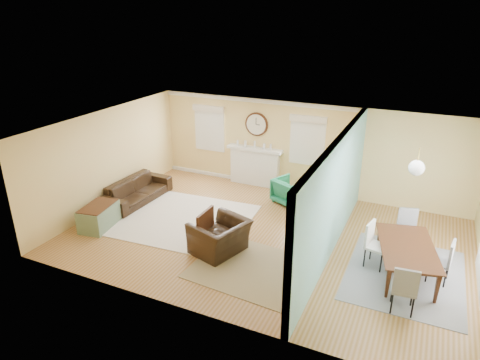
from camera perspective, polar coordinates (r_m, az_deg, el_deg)
name	(u,v)px	position (r m, az deg, el deg)	size (l,w,h in m)	color
floor	(266,237)	(10.14, 3.43, -7.60)	(9.00, 9.00, 0.00)	brown
wall_back	(306,149)	(12.24, 8.74, 4.16)	(9.00, 0.02, 2.60)	#EBBF76
wall_front	(200,250)	(7.14, -5.33, -9.33)	(9.00, 0.02, 2.60)	#EBBF76
wall_left	(108,158)	(11.83, -17.16, 2.77)	(0.02, 6.00, 2.60)	#EBBF76
ceiling	(268,130)	(9.14, 3.80, 6.72)	(9.00, 6.00, 0.02)	white
partition	(337,190)	(9.41, 12.85, -1.36)	(0.17, 6.00, 2.60)	#EBBF76
fireplace	(255,166)	(12.83, 1.98, 1.92)	(1.70, 0.30, 1.17)	white
wall_clock	(256,124)	(12.53, 2.21, 7.44)	(0.70, 0.07, 0.70)	#462613
window_left	(210,125)	(13.22, -4.08, 7.31)	(1.05, 0.13, 1.42)	white
window_right	(308,137)	(12.08, 9.01, 5.68)	(1.05, 0.13, 1.42)	white
pendant	(416,168)	(8.70, 22.47, 1.51)	(0.30, 0.30, 0.55)	gold
rug_cream	(182,219)	(11.00, -7.75, -5.19)	(3.32, 2.88, 0.02)	beige
rug_jute	(253,269)	(8.99, 1.79, -11.77)	(2.40, 1.96, 0.01)	#96815F
rug_grey	(405,274)	(9.43, 21.11, -11.66)	(2.21, 2.77, 0.01)	gray
sofa	(137,190)	(12.13, -13.56, -1.36)	(2.16, 0.84, 0.63)	black
eames_chair	(220,237)	(9.39, -2.70, -7.58)	(1.14, 0.99, 0.74)	black
green_chair	(289,191)	(11.77, 6.54, -1.44)	(0.74, 0.76, 0.69)	#167E4D
trunk	(99,216)	(10.98, -18.29, -4.62)	(0.76, 1.08, 0.57)	slate
credenza	(328,214)	(10.50, 11.67, -4.46)	(0.49, 1.43, 0.80)	#915C37
tv	(330,187)	(10.22, 11.88, -0.90)	(1.06, 0.14, 0.61)	black
garden_stool	(318,240)	(9.59, 10.33, -7.94)	(0.37, 0.37, 0.55)	white
potted_plant	(319,221)	(9.36, 10.53, -5.40)	(0.37, 0.32, 0.41)	#337F33
dining_table	(407,261)	(9.27, 21.38, -9.99)	(1.86, 1.04, 0.65)	#462613
dining_chair_n	(408,228)	(10.06, 21.53, -5.93)	(0.51, 0.51, 0.94)	gray
dining_chair_s	(405,284)	(8.14, 21.11, -12.76)	(0.46, 0.46, 0.95)	gray
dining_chair_w	(378,242)	(9.23, 17.89, -7.89)	(0.51, 0.51, 0.97)	white
dining_chair_e	(440,257)	(9.21, 25.15, -9.31)	(0.46, 0.46, 0.91)	gray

